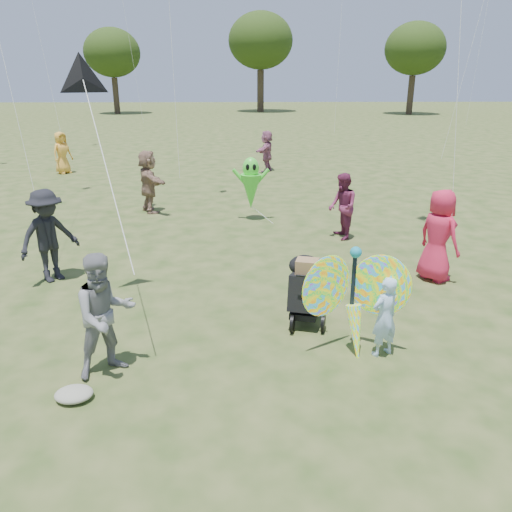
{
  "coord_description": "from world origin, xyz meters",
  "views": [
    {
      "loc": [
        -0.43,
        -5.86,
        3.74
      ],
      "look_at": [
        -0.2,
        1.5,
        1.1
      ],
      "focal_mm": 35.0,
      "sensor_mm": 36.0,
      "label": 1
    }
  ],
  "objects_px": {
    "crowd_b": "(48,236)",
    "jogging_stroller": "(306,286)",
    "child_girl": "(385,317)",
    "crowd_a": "(439,236)",
    "butterfly_kite": "(354,300)",
    "alien_kite": "(251,186)",
    "crowd_d": "(148,182)",
    "crowd_g": "(62,153)",
    "crowd_j": "(267,151)",
    "adult_man": "(105,315)",
    "crowd_e": "(342,207)"
  },
  "relations": [
    {
      "from": "crowd_b",
      "to": "crowd_d",
      "type": "distance_m",
      "value": 5.36
    },
    {
      "from": "crowd_e",
      "to": "jogging_stroller",
      "type": "relative_size",
      "value": 1.44
    },
    {
      "from": "adult_man",
      "to": "crowd_g",
      "type": "xyz_separation_m",
      "value": [
        -5.53,
        15.02,
        0.01
      ]
    },
    {
      "from": "crowd_a",
      "to": "alien_kite",
      "type": "bearing_deg",
      "value": 9.15
    },
    {
      "from": "child_girl",
      "to": "butterfly_kite",
      "type": "relative_size",
      "value": 0.66
    },
    {
      "from": "child_girl",
      "to": "crowd_j",
      "type": "bearing_deg",
      "value": -112.35
    },
    {
      "from": "jogging_stroller",
      "to": "crowd_b",
      "type": "bearing_deg",
      "value": 173.59
    },
    {
      "from": "crowd_a",
      "to": "crowd_d",
      "type": "xyz_separation_m",
      "value": [
        -6.45,
        5.45,
        0.01
      ]
    },
    {
      "from": "child_girl",
      "to": "crowd_g",
      "type": "distance_m",
      "value": 17.4
    },
    {
      "from": "crowd_e",
      "to": "crowd_g",
      "type": "relative_size",
      "value": 0.95
    },
    {
      "from": "child_girl",
      "to": "alien_kite",
      "type": "bearing_deg",
      "value": -102.42
    },
    {
      "from": "adult_man",
      "to": "crowd_e",
      "type": "xyz_separation_m",
      "value": [
        4.23,
        5.8,
        -0.04
      ]
    },
    {
      "from": "crowd_a",
      "to": "crowd_d",
      "type": "height_order",
      "value": "crowd_d"
    },
    {
      "from": "crowd_g",
      "to": "crowd_j",
      "type": "height_order",
      "value": "crowd_g"
    },
    {
      "from": "crowd_j",
      "to": "crowd_e",
      "type": "bearing_deg",
      "value": 28.17
    },
    {
      "from": "child_girl",
      "to": "crowd_j",
      "type": "xyz_separation_m",
      "value": [
        -0.88,
        14.94,
        0.25
      ]
    },
    {
      "from": "adult_man",
      "to": "crowd_g",
      "type": "height_order",
      "value": "crowd_g"
    },
    {
      "from": "crowd_j",
      "to": "crowd_g",
      "type": "bearing_deg",
      "value": -68.27
    },
    {
      "from": "child_girl",
      "to": "crowd_d",
      "type": "height_order",
      "value": "crowd_d"
    },
    {
      "from": "jogging_stroller",
      "to": "alien_kite",
      "type": "height_order",
      "value": "alien_kite"
    },
    {
      "from": "crowd_g",
      "to": "crowd_j",
      "type": "xyz_separation_m",
      "value": [
        8.42,
        0.24,
        -0.0
      ]
    },
    {
      "from": "butterfly_kite",
      "to": "alien_kite",
      "type": "distance_m",
      "value": 7.26
    },
    {
      "from": "adult_man",
      "to": "butterfly_kite",
      "type": "bearing_deg",
      "value": -26.48
    },
    {
      "from": "crowd_a",
      "to": "crowd_g",
      "type": "height_order",
      "value": "crowd_a"
    },
    {
      "from": "butterfly_kite",
      "to": "crowd_b",
      "type": "bearing_deg",
      "value": 151.28
    },
    {
      "from": "crowd_d",
      "to": "crowd_a",
      "type": "bearing_deg",
      "value": -156.5
    },
    {
      "from": "crowd_b",
      "to": "jogging_stroller",
      "type": "bearing_deg",
      "value": -69.11
    },
    {
      "from": "child_girl",
      "to": "crowd_d",
      "type": "distance_m",
      "value": 9.47
    },
    {
      "from": "adult_man",
      "to": "crowd_e",
      "type": "bearing_deg",
      "value": 20.22
    },
    {
      "from": "child_girl",
      "to": "crowd_g",
      "type": "relative_size",
      "value": 0.7
    },
    {
      "from": "crowd_b",
      "to": "crowd_j",
      "type": "height_order",
      "value": "crowd_b"
    },
    {
      "from": "child_girl",
      "to": "crowd_a",
      "type": "xyz_separation_m",
      "value": [
        1.79,
        2.79,
        0.3
      ]
    },
    {
      "from": "adult_man",
      "to": "crowd_a",
      "type": "height_order",
      "value": "crowd_a"
    },
    {
      "from": "child_girl",
      "to": "crowd_a",
      "type": "bearing_deg",
      "value": -148.38
    },
    {
      "from": "crowd_a",
      "to": "crowd_g",
      "type": "xyz_separation_m",
      "value": [
        -11.09,
        11.91,
        -0.05
      ]
    },
    {
      "from": "butterfly_kite",
      "to": "alien_kite",
      "type": "relative_size",
      "value": 1.03
    },
    {
      "from": "crowd_d",
      "to": "crowd_g",
      "type": "bearing_deg",
      "value": 9.29
    },
    {
      "from": "crowd_g",
      "to": "butterfly_kite",
      "type": "height_order",
      "value": "crowd_g"
    },
    {
      "from": "crowd_a",
      "to": "crowd_b",
      "type": "distance_m",
      "value": 7.45
    },
    {
      "from": "crowd_d",
      "to": "butterfly_kite",
      "type": "relative_size",
      "value": 1.01
    },
    {
      "from": "crowd_e",
      "to": "crowd_g",
      "type": "distance_m",
      "value": 13.43
    },
    {
      "from": "crowd_a",
      "to": "alien_kite",
      "type": "relative_size",
      "value": 1.03
    },
    {
      "from": "jogging_stroller",
      "to": "butterfly_kite",
      "type": "xyz_separation_m",
      "value": [
        0.55,
        -1.0,
        0.19
      ]
    },
    {
      "from": "crowd_b",
      "to": "crowd_e",
      "type": "height_order",
      "value": "crowd_b"
    },
    {
      "from": "crowd_j",
      "to": "alien_kite",
      "type": "height_order",
      "value": "alien_kite"
    },
    {
      "from": "butterfly_kite",
      "to": "crowd_j",
      "type": "bearing_deg",
      "value": 91.78
    },
    {
      "from": "crowd_d",
      "to": "jogging_stroller",
      "type": "relative_size",
      "value": 1.62
    },
    {
      "from": "adult_man",
      "to": "crowd_e",
      "type": "height_order",
      "value": "adult_man"
    },
    {
      "from": "butterfly_kite",
      "to": "alien_kite",
      "type": "bearing_deg",
      "value": 100.25
    },
    {
      "from": "child_girl",
      "to": "crowd_e",
      "type": "bearing_deg",
      "value": -120.57
    }
  ]
}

